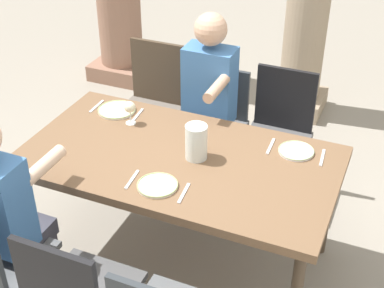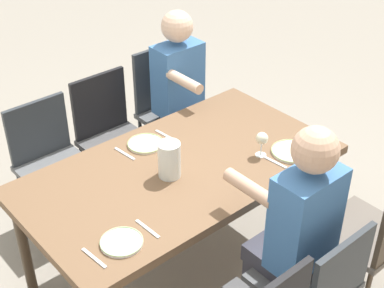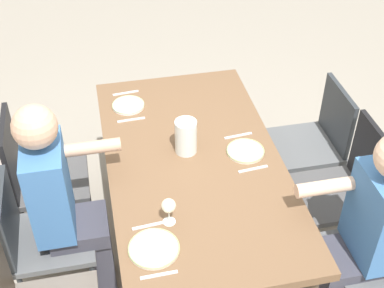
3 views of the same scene
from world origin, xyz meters
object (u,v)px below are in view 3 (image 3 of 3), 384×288
(diner_woman_green, at_px, (363,233))
(wine_glass_0, at_px, (169,206))
(chair_mid_south, at_px, (347,185))
(plate_0, at_px, (154,248))
(dining_table, at_px, (194,169))
(plate_1, at_px, (245,151))
(plate_2, at_px, (128,105))
(chair_mid_north, at_px, (38,235))
(diner_man_white, at_px, (64,202))
(chair_east_north, at_px, (37,173))
(chair_east_south, at_px, (316,138))
(water_pitcher, at_px, (186,138))

(diner_woman_green, height_order, wine_glass_0, diner_woman_green)
(chair_mid_south, height_order, plate_0, chair_mid_south)
(dining_table, bearing_deg, plate_1, -87.73)
(wine_glass_0, bearing_deg, plate_1, -49.82)
(plate_2, bearing_deg, chair_mid_north, 140.27)
(chair_mid_south, relative_size, diner_man_white, 0.68)
(chair_east_north, relative_size, plate_1, 4.32)
(plate_0, distance_m, wine_glass_0, 0.21)
(chair_east_south, distance_m, plate_0, 1.55)
(dining_table, distance_m, plate_2, 0.67)
(chair_east_south, xyz_separation_m, plate_0, (-0.93, 1.22, 0.27))
(diner_woman_green, xyz_separation_m, plate_1, (0.65, 0.42, 0.07))
(water_pitcher, bearing_deg, wine_glass_0, 160.03)
(chair_mid_north, height_order, chair_mid_south, chair_mid_south)
(chair_east_south, bearing_deg, plate_2, 78.31)
(plate_2, bearing_deg, plate_1, -134.33)
(plate_2, bearing_deg, wine_glass_0, -175.35)
(chair_mid_north, xyz_separation_m, plate_2, (0.72, -0.60, 0.28))
(chair_mid_north, xyz_separation_m, plate_1, (0.14, -1.20, 0.28))
(wine_glass_0, bearing_deg, water_pitcher, -19.97)
(diner_man_white, height_order, water_pitcher, diner_man_white)
(chair_mid_south, distance_m, diner_woman_green, 0.57)
(diner_woman_green, relative_size, plate_0, 5.38)
(diner_man_white, distance_m, plate_0, 0.62)
(plate_2, height_order, water_pitcher, water_pitcher)
(chair_mid_north, bearing_deg, diner_woman_green, -107.39)
(chair_mid_north, relative_size, chair_east_south, 0.97)
(chair_mid_north, height_order, chair_east_south, chair_east_south)
(chair_mid_north, bearing_deg, plate_1, -83.50)
(plate_0, distance_m, water_pitcher, 0.74)
(chair_mid_south, bearing_deg, dining_table, 82.15)
(plate_2, bearing_deg, water_pitcher, -151.72)
(diner_woman_green, distance_m, diner_man_white, 1.54)
(diner_man_white, xyz_separation_m, plate_2, (0.72, -0.42, 0.06))
(water_pitcher, bearing_deg, diner_man_white, 107.19)
(chair_east_north, relative_size, diner_woman_green, 0.71)
(water_pitcher, bearing_deg, plate_0, 156.83)
(diner_man_white, bearing_deg, diner_woman_green, -109.44)
(chair_east_north, relative_size, water_pitcher, 4.54)
(chair_mid_north, relative_size, wine_glass_0, 5.69)
(plate_2, bearing_deg, diner_man_white, 149.43)
(diner_woman_green, bearing_deg, diner_man_white, 70.56)
(plate_0, xyz_separation_m, plate_2, (1.18, -0.02, 0.00))
(dining_table, xyz_separation_m, chair_mid_south, (-0.12, -0.91, -0.18))
(diner_woman_green, xyz_separation_m, plate_2, (1.23, 1.02, 0.07))
(chair_east_north, bearing_deg, plate_2, -67.74)
(dining_table, height_order, plate_0, plate_0)
(chair_east_south, height_order, water_pitcher, water_pitcher)
(dining_table, height_order, chair_east_north, chair_east_north)
(chair_east_south, xyz_separation_m, plate_1, (-0.34, 0.60, 0.27))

